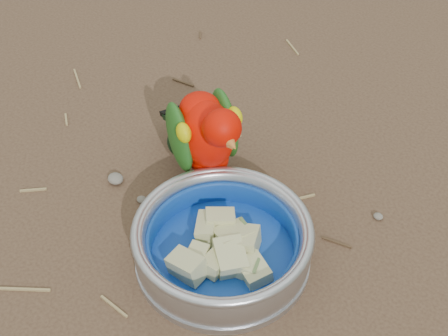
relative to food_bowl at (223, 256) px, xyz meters
The scene contains 6 objects.
ground 0.09m from the food_bowl, behind, with size 60.00×60.00×0.00m, color #513929.
food_bowl is the anchor object (origin of this frame).
bowl_wall 0.03m from the food_bowl, ahead, with size 0.22×0.22×0.04m, color #B2B2BA, non-canonical shape.
fruit_wedges 0.02m from the food_bowl, ahead, with size 0.13×0.13×0.03m, color #C0BD82, non-canonical shape.
lory_parrot 0.16m from the food_bowl, 137.90° to the left, with size 0.09×0.19×0.15m, color red, non-canonical shape.
ground_debris 0.17m from the food_bowl, 141.06° to the left, with size 0.90×0.80×0.01m, color #9A8252, non-canonical shape.
Camera 1 is at (0.44, -0.43, 0.68)m, focal length 55.00 mm.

